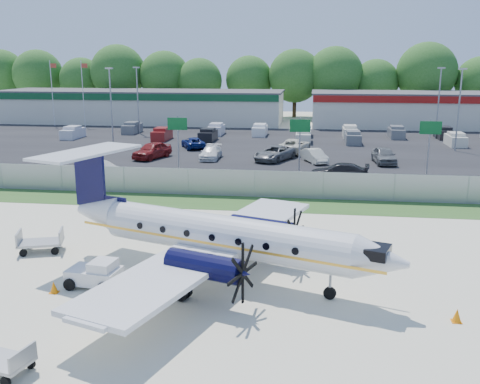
# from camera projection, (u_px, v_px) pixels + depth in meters

# --- Properties ---
(ground) EXTENTS (170.00, 170.00, 0.00)m
(ground) POSITION_uv_depth(u_px,v_px,m) (223.00, 267.00, 26.02)
(ground) COLOR beige
(ground) RESTS_ON ground
(grass_verge) EXTENTS (170.00, 4.00, 0.02)m
(grass_verge) POSITION_uv_depth(u_px,v_px,m) (252.00, 204.00, 37.58)
(grass_verge) COLOR #2D561E
(grass_verge) RESTS_ON ground
(access_road) EXTENTS (170.00, 8.00, 0.02)m
(access_road) POSITION_uv_depth(u_px,v_px,m) (261.00, 182.00, 44.31)
(access_road) COLOR black
(access_road) RESTS_ON ground
(parking_lot) EXTENTS (170.00, 32.00, 0.02)m
(parking_lot) POSITION_uv_depth(u_px,v_px,m) (278.00, 145.00, 64.53)
(parking_lot) COLOR black
(parking_lot) RESTS_ON ground
(perimeter_fence) EXTENTS (120.00, 0.06, 1.99)m
(perimeter_fence) POSITION_uv_depth(u_px,v_px,m) (255.00, 184.00, 39.27)
(perimeter_fence) COLOR gray
(perimeter_fence) RESTS_ON ground
(building_west) EXTENTS (46.40, 12.40, 5.24)m
(building_west) POSITION_uv_depth(u_px,v_px,m) (142.00, 106.00, 88.23)
(building_west) COLOR beige
(building_west) RESTS_ON ground
(building_east) EXTENTS (44.40, 12.40, 5.24)m
(building_east) POSITION_uv_depth(u_px,v_px,m) (458.00, 110.00, 81.66)
(building_east) COLOR beige
(building_east) RESTS_ON ground
(sign_left) EXTENTS (1.80, 0.26, 5.00)m
(sign_left) POSITION_uv_depth(u_px,v_px,m) (178.00, 131.00, 48.28)
(sign_left) COLOR gray
(sign_left) RESTS_ON ground
(sign_mid) EXTENTS (1.80, 0.26, 5.00)m
(sign_mid) POSITION_uv_depth(u_px,v_px,m) (300.00, 134.00, 46.83)
(sign_mid) COLOR gray
(sign_mid) RESTS_ON ground
(sign_right) EXTENTS (1.80, 0.26, 5.00)m
(sign_right) POSITION_uv_depth(u_px,v_px,m) (430.00, 136.00, 45.39)
(sign_right) COLOR gray
(sign_right) RESTS_ON ground
(flagpole_west) EXTENTS (1.06, 0.12, 10.00)m
(flagpole_west) POSITION_uv_depth(u_px,v_px,m) (52.00, 89.00, 82.36)
(flagpole_west) COLOR silver
(flagpole_west) RESTS_ON ground
(flagpole_east) EXTENTS (1.06, 0.12, 10.00)m
(flagpole_east) POSITION_uv_depth(u_px,v_px,m) (83.00, 89.00, 81.70)
(flagpole_east) COLOR silver
(flagpole_east) RESTS_ON ground
(light_pole_nw) EXTENTS (0.90, 0.35, 9.09)m
(light_pole_nw) POSITION_uv_depth(u_px,v_px,m) (111.00, 101.00, 64.00)
(light_pole_nw) COLOR gray
(light_pole_nw) RESTS_ON ground
(light_pole_ne) EXTENTS (0.90, 0.35, 9.09)m
(light_pole_ne) POSITION_uv_depth(u_px,v_px,m) (459.00, 104.00, 58.75)
(light_pole_ne) COLOR gray
(light_pole_ne) RESTS_ON ground
(light_pole_sw) EXTENTS (0.90, 0.35, 9.09)m
(light_pole_sw) POSITION_uv_depth(u_px,v_px,m) (138.00, 96.00, 73.63)
(light_pole_sw) COLOR gray
(light_pole_sw) RESTS_ON ground
(light_pole_se) EXTENTS (0.90, 0.35, 9.09)m
(light_pole_se) POSITION_uv_depth(u_px,v_px,m) (439.00, 98.00, 68.37)
(light_pole_se) COLOR gray
(light_pole_se) RESTS_ON ground
(tree_line) EXTENTS (112.00, 6.00, 14.00)m
(tree_line) POSITION_uv_depth(u_px,v_px,m) (290.00, 117.00, 97.27)
(tree_line) COLOR #265A1A
(tree_line) RESTS_ON ground
(aircraft) EXTENTS (17.46, 17.01, 5.36)m
(aircraft) POSITION_uv_depth(u_px,v_px,m) (217.00, 234.00, 24.32)
(aircraft) COLOR silver
(aircraft) RESTS_ON ground
(pushback_tug) EXTENTS (2.40, 1.85, 1.22)m
(pushback_tug) POSITION_uv_depth(u_px,v_px,m) (96.00, 274.00, 23.63)
(pushback_tug) COLOR silver
(pushback_tug) RESTS_ON ground
(baggage_cart_near) EXTENTS (2.53, 1.96, 1.17)m
(baggage_cart_near) POSITION_uv_depth(u_px,v_px,m) (41.00, 242.00, 27.95)
(baggage_cart_near) COLOR gray
(baggage_cart_near) RESTS_ON ground
(baggage_cart_far) EXTENTS (2.17, 1.58, 1.03)m
(baggage_cart_far) POSITION_uv_depth(u_px,v_px,m) (0.00, 360.00, 17.00)
(baggage_cart_far) COLOR gray
(baggage_cart_far) RESTS_ON ground
(cone_nose) EXTENTS (0.38, 0.38, 0.54)m
(cone_nose) POSITION_uv_depth(u_px,v_px,m) (457.00, 316.00, 20.43)
(cone_nose) COLOR orange
(cone_nose) RESTS_ON ground
(cone_port_wing) EXTENTS (0.36, 0.36, 0.51)m
(cone_port_wing) POSITION_uv_depth(u_px,v_px,m) (54.00, 287.00, 23.02)
(cone_port_wing) COLOR orange
(cone_port_wing) RESTS_ON ground
(cone_starboard_wing) EXTENTS (0.34, 0.34, 0.48)m
(cone_starboard_wing) POSITION_uv_depth(u_px,v_px,m) (252.00, 232.00, 30.62)
(cone_starboard_wing) COLOR orange
(cone_starboard_wing) RESTS_ON ground
(road_car_west) EXTENTS (4.98, 2.70, 1.56)m
(road_car_west) POSITION_uv_depth(u_px,v_px,m) (101.00, 179.00, 45.41)
(road_car_west) COLOR beige
(road_car_west) RESTS_ON ground
(road_car_mid) EXTENTS (5.12, 2.49, 1.43)m
(road_car_mid) POSITION_uv_depth(u_px,v_px,m) (339.00, 180.00, 45.18)
(road_car_mid) COLOR black
(road_car_mid) RESTS_ON ground
(parked_car_a) EXTENTS (3.53, 5.41, 1.71)m
(parked_car_a) POSITION_uv_depth(u_px,v_px,m) (152.00, 158.00, 55.28)
(parked_car_a) COLOR maroon
(parked_car_a) RESTS_ON ground
(parked_car_b) EXTENTS (1.88, 4.58, 1.33)m
(parked_car_b) POSITION_uv_depth(u_px,v_px,m) (211.00, 159.00, 54.92)
(parked_car_b) COLOR silver
(parked_car_b) RESTS_ON ground
(parked_car_c) EXTENTS (4.50, 5.93, 1.50)m
(parked_car_c) POSITION_uv_depth(u_px,v_px,m) (274.00, 161.00, 54.12)
(parked_car_c) COLOR #595B5E
(parked_car_c) RESTS_ON ground
(parked_car_d) EXTENTS (2.92, 4.30, 1.34)m
(parked_car_d) POSITION_uv_depth(u_px,v_px,m) (314.00, 163.00, 53.04)
(parked_car_d) COLOR beige
(parked_car_d) RESTS_ON ground
(parked_car_e) EXTENTS (2.26, 4.88, 1.62)m
(parked_car_e) POSITION_uv_depth(u_px,v_px,m) (383.00, 164.00, 52.52)
(parked_car_e) COLOR #595B5E
(parked_car_e) RESTS_ON ground
(parked_car_f) EXTENTS (3.85, 5.07, 1.28)m
(parked_car_f) POSITION_uv_depth(u_px,v_px,m) (193.00, 148.00, 61.84)
(parked_car_f) COLOR navy
(parked_car_f) RESTS_ON ground
(parked_car_g) EXTENTS (3.80, 6.14, 1.59)m
(parked_car_g) POSITION_uv_depth(u_px,v_px,m) (294.00, 153.00, 58.65)
(parked_car_g) COLOR beige
(parked_car_g) RESTS_ON ground
(far_parking_rows) EXTENTS (56.00, 10.00, 1.60)m
(far_parking_rows) POSITION_uv_depth(u_px,v_px,m) (281.00, 139.00, 69.35)
(far_parking_rows) COLOR gray
(far_parking_rows) RESTS_ON ground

